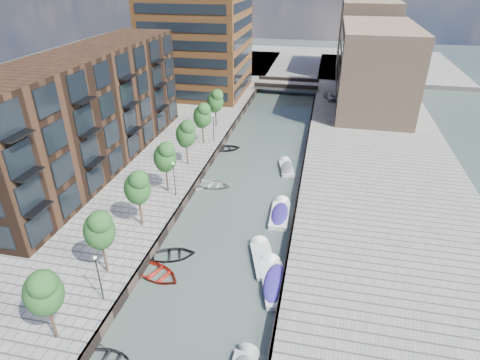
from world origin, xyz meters
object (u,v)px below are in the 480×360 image
(tree_5, at_px, (202,115))
(sloop_4, at_px, (225,150))
(sloop_1, at_px, (173,257))
(sloop_3, at_px, (212,186))
(tree_1, at_px, (99,229))
(motorboat_4, at_px, (286,167))
(motorboat_0, at_px, (274,280))
(tree_4, at_px, (186,133))
(car, at_px, (330,96))
(sloop_2, at_px, (157,276))
(motorboat_2, at_px, (262,257))
(bridge, at_px, (287,85))
(tree_0, at_px, (43,291))
(tree_6, at_px, (215,100))
(tree_3, at_px, (165,156))
(tree_2, at_px, (137,186))
(motorboat_3, at_px, (280,213))

(tree_5, xyz_separation_m, sloop_4, (3.10, 0.68, -5.31))
(sloop_1, xyz_separation_m, sloop_3, (-0.09, 13.64, 0.00))
(tree_5, bearing_deg, tree_1, -90.00)
(tree_1, relative_size, tree_5, 1.00)
(motorboat_4, bearing_deg, motorboat_0, -86.51)
(tree_4, bearing_deg, car, 61.82)
(tree_1, xyz_separation_m, sloop_2, (3.78, 1.34, -5.31))
(sloop_2, relative_size, motorboat_2, 0.83)
(motorboat_0, relative_size, motorboat_4, 1.25)
(sloop_4, bearing_deg, sloop_2, 162.75)
(tree_5, xyz_separation_m, motorboat_2, (12.29, -22.38, -5.21))
(motorboat_2, relative_size, motorboat_4, 1.14)
(tree_5, bearing_deg, bridge, 75.56)
(tree_1, bearing_deg, sloop_1, 43.61)
(tree_0, bearing_deg, motorboat_2, 45.76)
(sloop_3, xyz_separation_m, motorboat_2, (8.16, -12.04, 0.10))
(sloop_1, bearing_deg, car, -36.44)
(tree_5, height_order, car, tree_5)
(sloop_4, xyz_separation_m, motorboat_2, (9.19, -23.05, 0.10))
(motorboat_0, height_order, motorboat_4, motorboat_0)
(sloop_2, distance_m, sloop_4, 27.34)
(tree_5, height_order, tree_6, same)
(motorboat_4, bearing_deg, tree_1, -117.08)
(tree_3, distance_m, tree_5, 14.00)
(tree_1, relative_size, tree_3, 1.00)
(car, bearing_deg, sloop_2, -125.44)
(tree_3, relative_size, tree_4, 1.00)
(tree_4, bearing_deg, motorboat_2, -51.36)
(sloop_3, height_order, motorboat_0, motorboat_0)
(sloop_3, distance_m, motorboat_4, 10.63)
(tree_1, distance_m, tree_2, 7.00)
(tree_4, relative_size, motorboat_0, 0.98)
(tree_4, bearing_deg, sloop_1, -76.04)
(tree_6, bearing_deg, motorboat_4, -40.69)
(tree_2, relative_size, sloop_2, 1.29)
(tree_3, xyz_separation_m, sloop_4, (3.10, 14.68, -5.31))
(tree_4, height_order, sloop_1, tree_4)
(tree_2, relative_size, motorboat_0, 0.98)
(sloop_2, bearing_deg, motorboat_0, -60.67)
(tree_1, height_order, tree_2, same)
(tree_0, relative_size, car, 1.50)
(tree_2, height_order, motorboat_3, tree_2)
(sloop_2, bearing_deg, motorboat_2, -41.13)
(motorboat_0, bearing_deg, sloop_2, -172.84)
(bridge, xyz_separation_m, tree_4, (-8.50, -40.00, 3.92))
(motorboat_4, bearing_deg, motorboat_3, -87.11)
(motorboat_2, distance_m, car, 48.27)
(sloop_2, distance_m, motorboat_0, 10.05)
(tree_1, bearing_deg, motorboat_3, 45.29)
(tree_1, height_order, motorboat_4, tree_1)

